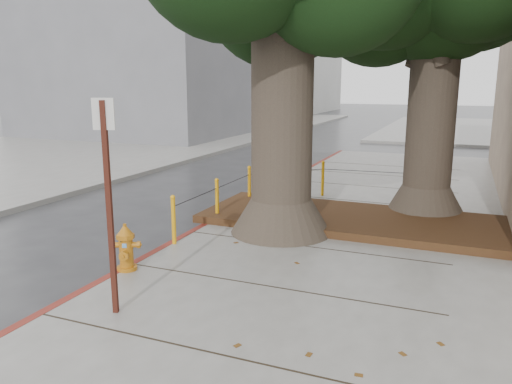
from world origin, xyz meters
TOP-DOWN VIEW (x-y plane):
  - ground at (0.00, 0.00)m, footprint 140.00×140.00m
  - sidewalk_opposite at (-14.00, 10.00)m, footprint 14.00×60.00m
  - curb_red at (-2.00, 2.50)m, footprint 0.14×26.00m
  - planter_bed at (0.90, 3.90)m, footprint 6.40×2.60m
  - building_far_grey at (-15.00, 22.00)m, footprint 12.00×16.00m
  - building_far_white at (-17.00, 45.00)m, footprint 12.00×18.00m
  - bollard_ring at (-0.87, 4.38)m, footprint 3.79×5.39m
  - fire_hydrant at (-1.90, -0.25)m, footprint 0.43×0.43m
  - signpost at (-1.09, -1.57)m, footprint 0.27×0.11m
  - car_dark at (-11.46, 17.48)m, footprint 1.99×3.91m

SIDE VIEW (x-z plane):
  - ground at x=0.00m, z-range 0.00..0.00m
  - sidewalk_opposite at x=-14.00m, z-range 0.00..0.15m
  - curb_red at x=-2.00m, z-range -0.01..0.15m
  - planter_bed at x=0.90m, z-range 0.15..0.31m
  - fire_hydrant at x=-1.90m, z-range 0.14..0.92m
  - car_dark at x=-11.46m, z-range 0.00..1.09m
  - bollard_ring at x=-0.87m, z-range 0.19..1.14m
  - signpost at x=-1.09m, z-range 0.33..3.13m
  - building_far_grey at x=-15.00m, z-range 0.00..12.00m
  - building_far_white at x=-17.00m, z-range 0.00..15.00m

